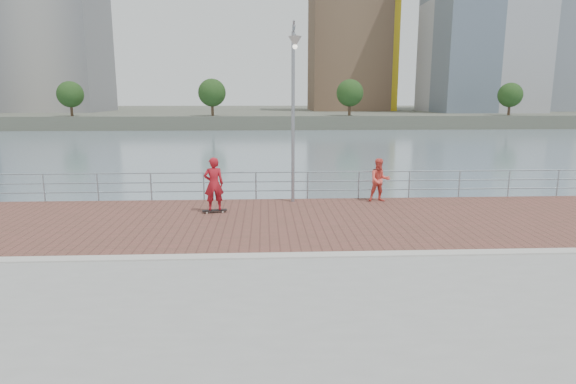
{
  "coord_description": "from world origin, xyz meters",
  "views": [
    {
      "loc": [
        -0.68,
        -11.76,
        4.06
      ],
      "look_at": [
        0.0,
        2.0,
        1.3
      ],
      "focal_mm": 30.0,
      "sensor_mm": 36.0,
      "label": 1
    }
  ],
  "objects_px": {
    "guardrail": "(282,182)",
    "street_lamp": "(294,82)",
    "bystander": "(380,180)",
    "skateboarder": "(214,184)"
  },
  "relations": [
    {
      "from": "guardrail",
      "to": "street_lamp",
      "type": "distance_m",
      "value": 3.99
    },
    {
      "from": "guardrail",
      "to": "bystander",
      "type": "distance_m",
      "value": 3.82
    },
    {
      "from": "guardrail",
      "to": "bystander",
      "type": "height_order",
      "value": "bystander"
    },
    {
      "from": "guardrail",
      "to": "bystander",
      "type": "xyz_separation_m",
      "value": [
        3.77,
        -0.63,
        0.17
      ]
    },
    {
      "from": "guardrail",
      "to": "skateboarder",
      "type": "relative_size",
      "value": 20.8
    },
    {
      "from": "bystander",
      "to": "guardrail",
      "type": "bearing_deg",
      "value": 169.76
    },
    {
      "from": "skateboarder",
      "to": "bystander",
      "type": "bearing_deg",
      "value": -177.28
    },
    {
      "from": "street_lamp",
      "to": "skateboarder",
      "type": "relative_size",
      "value": 3.41
    },
    {
      "from": "guardrail",
      "to": "skateboarder",
      "type": "distance_m",
      "value": 3.3
    },
    {
      "from": "street_lamp",
      "to": "bystander",
      "type": "relative_size",
      "value": 3.81
    }
  ]
}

